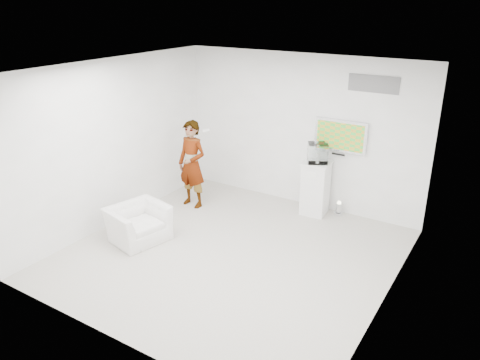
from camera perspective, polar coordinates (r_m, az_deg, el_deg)
The scene contains 10 objects.
room at distance 7.19m, azimuth -1.15°, elevation 1.42°, with size 5.01×5.01×3.00m.
tv at distance 8.92m, azimuth 12.17°, elevation 5.29°, with size 1.00×0.08×0.60m, color silver.
logo_decal at distance 8.59m, azimuth 15.97°, elevation 11.20°, with size 0.90×0.02×0.30m, color slate.
person at distance 9.27m, azimuth -5.87°, elevation 1.91°, with size 0.64×0.42×1.75m, color white.
armchair at distance 8.31m, azimuth -12.32°, elevation -5.18°, with size 0.95×0.83×0.61m, color white.
pedestal at distance 9.12m, azimuth 9.18°, elevation -0.96°, with size 0.51×0.51×1.05m, color white.
floor_uplight at distance 9.26m, azimuth 11.94°, elevation -3.40°, with size 0.18×0.18×0.28m, color white.
vitrine at distance 8.87m, azimuth 9.44°, elevation 3.27°, with size 0.36×0.36×0.36m, color white.
console at distance 8.90m, azimuth 9.41°, elevation 2.77°, with size 0.04×0.14×0.20m, color white.
wii_remote at distance 9.01m, azimuth -4.21°, elevation 6.07°, with size 0.04×0.15×0.04m, color white.
Camera 1 is at (3.69, -5.65, 3.97)m, focal length 35.00 mm.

